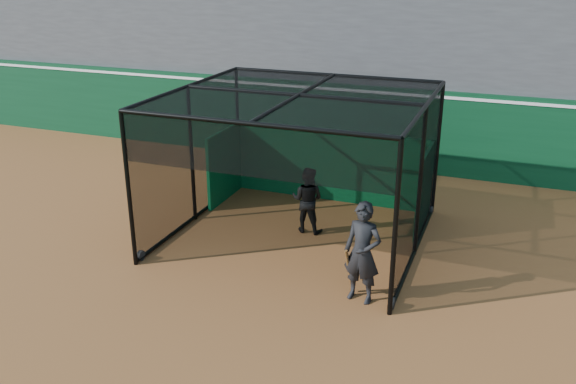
% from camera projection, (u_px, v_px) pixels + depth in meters
% --- Properties ---
extents(ground, '(120.00, 120.00, 0.00)m').
position_uv_depth(ground, '(219.00, 289.00, 11.89)').
color(ground, brown).
rests_on(ground, ground).
extents(outfield_wall, '(50.00, 0.50, 2.50)m').
position_uv_depth(outfield_wall, '(342.00, 122.00, 18.85)').
color(outfield_wall, '#0A3B1E').
rests_on(outfield_wall, ground).
extents(grandstand, '(50.00, 7.85, 8.95)m').
position_uv_depth(grandstand, '(375.00, 7.00, 21.00)').
color(grandstand, '#4C4C4F').
rests_on(grandstand, ground).
extents(batting_cage, '(5.50, 5.22, 3.30)m').
position_uv_depth(batting_cage, '(298.00, 168.00, 13.60)').
color(batting_cage, black).
rests_on(batting_cage, ground).
extents(batter, '(0.77, 0.60, 1.57)m').
position_uv_depth(batter, '(307.00, 200.00, 14.15)').
color(batter, black).
rests_on(batter, ground).
extents(on_deck_player, '(0.78, 0.58, 1.96)m').
position_uv_depth(on_deck_player, '(362.00, 253.00, 11.17)').
color(on_deck_player, black).
rests_on(on_deck_player, ground).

